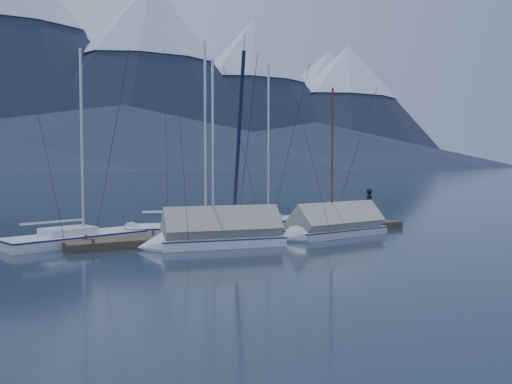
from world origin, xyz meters
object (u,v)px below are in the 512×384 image
Objects in this scene: sailboat_covered_near at (330,228)px; person at (370,205)px; sailboat_open_mid at (217,231)px; sailboat_open_left at (94,238)px; sailboat_covered_far at (210,237)px; sailboat_open_right at (276,224)px.

sailboat_covered_near is 4.45× the size of person.
person is at bearing -9.16° from sailboat_open_mid.
sailboat_covered_far is at bearing -43.12° from sailboat_open_left.
sailboat_open_left reaches higher than sailboat_covered_far.
sailboat_covered_far reaches higher than sailboat_covered_near.
person is (10.77, 2.13, 0.82)m from sailboat_covered_far.
person is (8.81, -1.42, 1.06)m from sailboat_open_mid.
sailboat_covered_near is 4.82m from person.
sailboat_open_mid reaches higher than sailboat_covered_near.
sailboat_open_right is 4.69m from sailboat_covered_near.
sailboat_open_right is 1.23× the size of sailboat_covered_near.
sailboat_open_mid is 1.31× the size of sailboat_covered_near.
sailboat_covered_near is (10.59, -3.74, 0.24)m from sailboat_open_left.
sailboat_open_right is (10.31, 0.94, 0.01)m from sailboat_open_left.
sailboat_covered_far is 4.87× the size of person.
sailboat_open_left is at bearing 160.55° from sailboat_covered_near.
sailboat_open_left is 10.36m from sailboat_open_right.
sailboat_covered_far is (-6.20, -4.79, 0.26)m from sailboat_open_right.
sailboat_open_right is at bearing 37.67° from sailboat_covered_far.
sailboat_open_mid is 4.42m from sailboat_open_right.
sailboat_open_mid reaches higher than person.
sailboat_open_right reaches higher than sailboat_covered_near.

